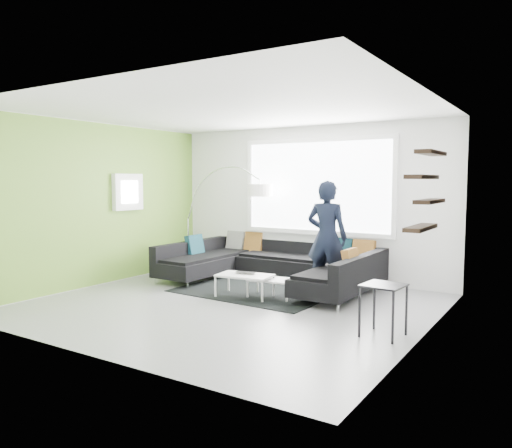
{
  "coord_description": "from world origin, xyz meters",
  "views": [
    {
      "loc": [
        4.14,
        -5.82,
        1.81
      ],
      "look_at": [
        -0.12,
        0.9,
        1.11
      ],
      "focal_mm": 35.0,
      "sensor_mm": 36.0,
      "label": 1
    }
  ],
  "objects_px": {
    "person": "(327,237)",
    "laptop": "(244,273)",
    "side_table": "(383,310)",
    "sectional_sofa": "(269,265)",
    "coffee_table": "(258,286)",
    "arc_lamp": "(188,219)"
  },
  "relations": [
    {
      "from": "person",
      "to": "laptop",
      "type": "relative_size",
      "value": 4.99
    },
    {
      "from": "side_table",
      "to": "laptop",
      "type": "xyz_separation_m",
      "value": [
        -2.46,
        0.79,
        0.06
      ]
    },
    {
      "from": "sectional_sofa",
      "to": "coffee_table",
      "type": "height_order",
      "value": "sectional_sofa"
    },
    {
      "from": "sectional_sofa",
      "to": "person",
      "type": "relative_size",
      "value": 1.99
    },
    {
      "from": "sectional_sofa",
      "to": "person",
      "type": "bearing_deg",
      "value": -0.79
    },
    {
      "from": "arc_lamp",
      "to": "side_table",
      "type": "xyz_separation_m",
      "value": [
        4.75,
        -2.17,
        -0.73
      ]
    },
    {
      "from": "sectional_sofa",
      "to": "coffee_table",
      "type": "relative_size",
      "value": 3.32
    },
    {
      "from": "coffee_table",
      "to": "laptop",
      "type": "relative_size",
      "value": 2.99
    },
    {
      "from": "coffee_table",
      "to": "arc_lamp",
      "type": "relative_size",
      "value": 0.52
    },
    {
      "from": "sectional_sofa",
      "to": "laptop",
      "type": "distance_m",
      "value": 0.99
    },
    {
      "from": "arc_lamp",
      "to": "person",
      "type": "xyz_separation_m",
      "value": [
        3.25,
        -0.43,
        -0.14
      ]
    },
    {
      "from": "sectional_sofa",
      "to": "laptop",
      "type": "relative_size",
      "value": 9.94
    },
    {
      "from": "arc_lamp",
      "to": "side_table",
      "type": "bearing_deg",
      "value": -22.56
    },
    {
      "from": "arc_lamp",
      "to": "side_table",
      "type": "height_order",
      "value": "arc_lamp"
    },
    {
      "from": "arc_lamp",
      "to": "person",
      "type": "relative_size",
      "value": 1.15
    },
    {
      "from": "side_table",
      "to": "person",
      "type": "relative_size",
      "value": 0.34
    },
    {
      "from": "sectional_sofa",
      "to": "arc_lamp",
      "type": "bearing_deg",
      "value": 170.21
    },
    {
      "from": "person",
      "to": "sectional_sofa",
      "type": "bearing_deg",
      "value": -7.01
    },
    {
      "from": "laptop",
      "to": "coffee_table",
      "type": "bearing_deg",
      "value": 8.33
    },
    {
      "from": "laptop",
      "to": "arc_lamp",
      "type": "bearing_deg",
      "value": 137.55
    },
    {
      "from": "sectional_sofa",
      "to": "laptop",
      "type": "bearing_deg",
      "value": -81.37
    },
    {
      "from": "arc_lamp",
      "to": "laptop",
      "type": "relative_size",
      "value": 5.75
    }
  ]
}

